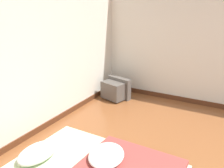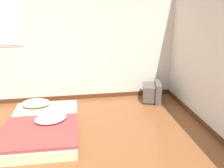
% 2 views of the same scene
% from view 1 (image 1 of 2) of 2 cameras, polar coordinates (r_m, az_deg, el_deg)
% --- Properties ---
extents(wall_back, '(7.74, 0.08, 2.60)m').
position_cam_1_polar(wall_back, '(3.29, -24.30, 6.70)').
color(wall_back, silver).
rests_on(wall_back, ground_plane).
extents(crt_tv, '(0.48, 0.57, 0.42)m').
position_cam_1_polar(crt_tv, '(4.93, 0.80, -1.21)').
color(crt_tv, '#56514C').
rests_on(crt_tv, ground_plane).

